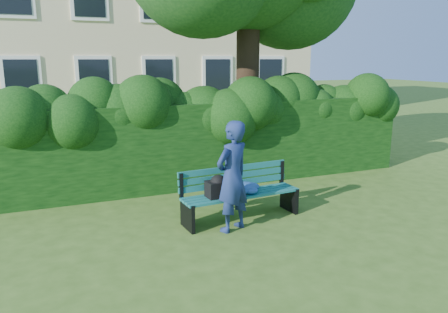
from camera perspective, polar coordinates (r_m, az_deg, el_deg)
name	(u,v)px	position (r m, az deg, el deg)	size (l,w,h in m)	color
ground	(237,216)	(7.75, 1.71, -7.77)	(80.00, 80.00, 0.00)	#38571B
hedge	(196,144)	(9.49, -3.70, 1.67)	(10.00, 1.00, 1.80)	black
park_bench	(237,191)	(7.45, 1.67, -4.51)	(2.11, 0.70, 0.89)	#0F4E4A
man_reading	(232,177)	(6.88, 1.10, -2.64)	(0.65, 0.43, 1.78)	navy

